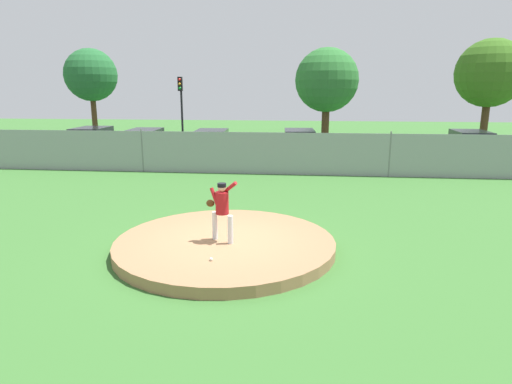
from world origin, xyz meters
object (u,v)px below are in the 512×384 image
object	(u,v)px
pitcher_youth	(222,206)
parked_car_champagne	(92,143)
traffic_cone_orange	(258,152)
traffic_light_near	(181,100)
parked_car_silver	(470,148)
parked_car_charcoal	(299,145)
parked_car_slate	(212,144)
parked_car_teal	(145,143)
baseball	(211,259)

from	to	relation	value
pitcher_youth	parked_car_champagne	xyz separation A→B (m)	(-10.52, 14.58, -0.34)
traffic_cone_orange	pitcher_youth	bearing A→B (deg)	-87.28
traffic_light_near	pitcher_youth	bearing A→B (deg)	-71.71
parked_car_silver	traffic_light_near	xyz separation A→B (m)	(-16.98, 4.21, 2.39)
parked_car_charcoal	parked_car_slate	size ratio (longest dim) A/B	1.11
parked_car_silver	parked_car_charcoal	bearing A→B (deg)	175.85
pitcher_youth	traffic_light_near	xyz separation A→B (m)	(-6.13, 18.56, 2.06)
parked_car_champagne	traffic_cone_orange	world-z (taller)	parked_car_champagne
parked_car_slate	traffic_cone_orange	distance (m)	2.83
parked_car_silver	parked_car_champagne	size ratio (longest dim) A/B	1.01
parked_car_silver	pitcher_youth	bearing A→B (deg)	-127.09
traffic_cone_orange	parked_car_teal	bearing A→B (deg)	-172.73
baseball	traffic_cone_orange	xyz separation A→B (m)	(-0.74, 17.13, -0.04)
parked_car_teal	parked_car_slate	distance (m)	4.09
baseball	parked_car_silver	world-z (taller)	parked_car_silver
parked_car_teal	parked_car_champagne	size ratio (longest dim) A/B	1.03
parked_car_champagne	baseball	bearing A→B (deg)	-56.48
parked_car_charcoal	parked_car_silver	size ratio (longest dim) A/B	0.98
parked_car_charcoal	traffic_light_near	world-z (taller)	traffic_light_near
parked_car_teal	baseball	bearing A→B (deg)	-65.45
pitcher_youth	parked_car_teal	distance (m)	16.76
baseball	parked_car_slate	size ratio (longest dim) A/B	0.02
traffic_cone_orange	parked_car_champagne	bearing A→B (deg)	-172.56
parked_car_champagne	traffic_cone_orange	distance (m)	9.86
parked_car_silver	parked_car_slate	distance (m)	14.22
traffic_light_near	parked_car_champagne	bearing A→B (deg)	-137.79
parked_car_slate	parked_car_champagne	distance (m)	7.16
baseball	traffic_cone_orange	world-z (taller)	traffic_cone_orange
parked_car_charcoal	parked_car_slate	bearing A→B (deg)	-178.61
traffic_light_near	parked_car_charcoal	bearing A→B (deg)	-24.33
pitcher_youth	parked_car_charcoal	distance (m)	15.11
parked_car_slate	parked_car_champagne	xyz separation A→B (m)	(-7.15, -0.31, 0.05)
parked_car_charcoal	baseball	bearing A→B (deg)	-96.05
pitcher_youth	parked_car_charcoal	world-z (taller)	pitcher_youth
parked_car_teal	traffic_cone_orange	world-z (taller)	parked_car_teal
pitcher_youth	parked_car_teal	size ratio (longest dim) A/B	0.32
pitcher_youth	parked_car_champagne	bearing A→B (deg)	125.80
pitcher_youth	parked_car_teal	world-z (taller)	pitcher_youth
parked_car_silver	parked_car_champagne	world-z (taller)	parked_car_silver
parked_car_silver	parked_car_teal	world-z (taller)	parked_car_silver
pitcher_youth	parked_car_silver	size ratio (longest dim) A/B	0.32
parked_car_teal	traffic_cone_orange	distance (m)	6.77
pitcher_youth	parked_car_silver	xyz separation A→B (m)	(10.85, 14.35, -0.33)
pitcher_youth	traffic_cone_orange	distance (m)	15.90
parked_car_charcoal	parked_car_champagne	distance (m)	12.23
parked_car_champagne	parked_car_silver	bearing A→B (deg)	-0.63
baseball	parked_car_teal	size ratio (longest dim) A/B	0.02
parked_car_silver	parked_car_slate	world-z (taller)	parked_car_silver
baseball	parked_car_slate	bearing A→B (deg)	101.70
parked_car_charcoal	parked_car_teal	distance (m)	9.16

